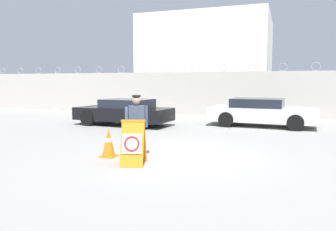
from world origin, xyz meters
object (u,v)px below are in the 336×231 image
barricade_sign (133,143)px  parked_car_rear_sedan (261,112)px  security_guard (137,123)px  parked_car_front_coupe (124,112)px  traffic_cone_near (109,142)px

barricade_sign → parked_car_rear_sedan: parked_car_rear_sedan is taller
security_guard → parked_car_front_coupe: size_ratio=0.36×
barricade_sign → traffic_cone_near: (-1.00, 0.57, -0.16)m
barricade_sign → parked_car_front_coupe: bearing=104.5°
security_guard → traffic_cone_near: size_ratio=2.10×
barricade_sign → parked_car_front_coupe: (-3.59, 6.51, 0.08)m
parked_car_front_coupe → parked_car_rear_sedan: (6.04, 1.78, 0.02)m
traffic_cone_near → parked_car_rear_sedan: (3.45, 7.72, 0.26)m
security_guard → parked_car_front_coupe: (-3.34, 5.77, -0.29)m
traffic_cone_near → parked_car_front_coupe: size_ratio=0.17×
security_guard → parked_car_front_coupe: security_guard is taller
security_guard → barricade_sign: bearing=79.5°
security_guard → parked_car_front_coupe: bearing=-89.1°
traffic_cone_near → parked_car_front_coupe: bearing=113.5°
traffic_cone_near → parked_car_front_coupe: parked_car_front_coupe is taller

